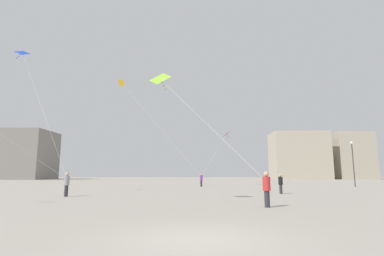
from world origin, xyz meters
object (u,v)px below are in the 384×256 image
Objects in this scene: kite_crimson_delta at (225,134)px; person_in_black at (279,183)px; kite_lime_delta at (160,80)px; lamppost_east at (351,157)px; person_in_red at (265,187)px; building_right_hall at (345,156)px; kite_amber_diamond at (121,84)px; kite_cobalt_delta at (22,57)px; person_in_grey at (65,183)px; building_centre_hall at (298,156)px; building_left_hall at (18,155)px; person_in_purple at (200,179)px.

person_in_black is at bearing -83.22° from kite_crimson_delta.
lamppost_east is (23.45, 21.36, -3.63)m from kite_lime_delta.
building_right_hall is at bearing 72.04° from person_in_red.
kite_amber_diamond reaches higher than kite_crimson_delta.
building_right_hall is at bearing 56.31° from kite_lime_delta.
kite_amber_diamond is at bearing 109.06° from kite_lime_delta.
kite_crimson_delta is (1.48, 29.66, 6.75)m from person_in_red.
kite_cobalt_delta is at bearing -158.33° from lamppost_east.
person_in_grey is 0.26× the size of kite_crimson_delta.
building_centre_hall is at bearing 80.99° from person_in_red.
building_centre_hall is (29.81, 51.39, -0.14)m from kite_crimson_delta.
building_left_hall is (-62.50, 67.65, 6.73)m from person_in_black.
person_in_red is 0.26× the size of kite_crimson_delta.
building_left_hall reaches higher than lamppost_east.
person_in_grey is 0.16× the size of kite_cobalt_delta.
kite_crimson_delta is 17.61m from lamppost_east.
building_right_hall is at bearing 144.14° from person_in_grey.
kite_lime_delta is (-3.18, -22.02, 6.60)m from person_in_purple.
person_in_red is 98.62m from building_right_hall.
kite_lime_delta reaches higher than person_in_black.
building_left_hall reaches higher than person_in_red.
person_in_red is 0.12× the size of kite_amber_diamond.
building_right_hall is at bearing 53.91° from person_in_purple.
person_in_purple is 0.12× the size of kite_amber_diamond.
kite_crimson_delta is at bearing -38.71° from building_left_hall.
kite_amber_diamond reaches higher than person_in_grey.
building_centre_hall reaches higher than person_in_purple.
building_left_hall is at bearing 141.29° from kite_crimson_delta.
person_in_red is at bearing -24.17° from kite_lime_delta.
person_in_black is 0.15× the size of kite_cobalt_delta.
person_in_red is 15.09m from person_in_grey.
building_right_hall reaches higher than person_in_grey.
kite_amber_diamond is 2.17× the size of kite_lime_delta.
person_in_grey is (-13.28, 7.17, 0.00)m from person_in_red.
building_centre_hall is at bearing 76.61° from lamppost_east.
building_centre_hall is at bearing 49.54° from kite_amber_diamond.
person_in_black is 25.18m from kite_cobalt_delta.
kite_lime_delta is at bearing -54.89° from building_left_hall.
kite_lime_delta reaches higher than person_in_purple.
building_right_hall reaches higher than lamppost_east.
lamppost_east is at bearing 65.64° from person_in_red.
kite_crimson_delta is 0.36× the size of building_left_hall.
person_in_grey is 86.54m from building_centre_hall.
person_in_black is at bearing -111.23° from building_centre_hall.
person_in_red is 0.16× the size of kite_cobalt_delta.
building_centre_hall reaches higher than kite_lime_delta.
person_in_purple is at bearing -128.81° from kite_crimson_delta.
kite_amber_diamond reaches higher than lamppost_east.
building_left_hall is at bearing -144.41° from person_in_grey.
building_left_hall is (-44.34, 50.39, -7.55)m from kite_amber_diamond.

